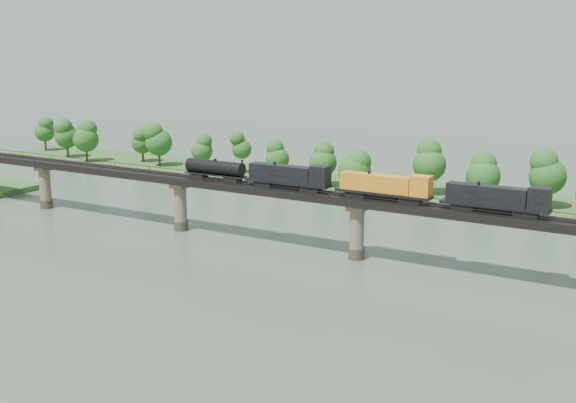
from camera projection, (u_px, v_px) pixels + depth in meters
The scene contains 6 objects.
ground at pixel (269, 312), 105.09m from camera, with size 400.00×400.00×0.00m, color #3B4C3C.
far_bank at pixel (451, 198), 176.60m from camera, with size 300.00×24.00×1.60m, color #2B5020.
bridge at pixel (357, 230), 129.19m from camera, with size 236.00×30.00×11.50m.
bridge_superstructure at pixel (358, 195), 127.80m from camera, with size 220.00×4.90×0.75m.
far_treeline at pixel (414, 165), 175.08m from camera, with size 289.06×17.54×13.60m.
freight_train at pixel (351, 183), 128.05m from camera, with size 70.67×2.75×4.86m.
Camera 1 is at (52.11, -84.21, 38.76)m, focal length 45.00 mm.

